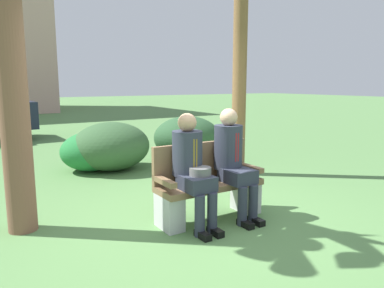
% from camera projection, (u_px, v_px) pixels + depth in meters
% --- Properties ---
extents(ground_plane, '(80.00, 80.00, 0.00)m').
position_uv_depth(ground_plane, '(205.00, 225.00, 4.18)').
color(ground_plane, '#527E45').
extents(park_bench, '(1.30, 0.44, 0.90)m').
position_uv_depth(park_bench, '(208.00, 186.00, 4.37)').
color(park_bench, brown).
rests_on(park_bench, ground).
extents(seated_man_left, '(0.34, 0.72, 1.28)m').
position_uv_depth(seated_man_left, '(192.00, 165.00, 4.05)').
color(seated_man_left, '#2D3342').
rests_on(seated_man_left, ground).
extents(seated_man_right, '(0.34, 0.72, 1.31)m').
position_uv_depth(seated_man_right, '(233.00, 157.00, 4.36)').
color(seated_man_right, '#2D3342').
rests_on(seated_man_right, ground).
extents(shrub_near_bench, '(1.16, 1.07, 0.73)m').
position_uv_depth(shrub_near_bench, '(93.00, 151.00, 6.77)').
color(shrub_near_bench, '#237336').
rests_on(shrub_near_bench, ground).
extents(shrub_mid_lawn, '(1.43, 1.31, 0.89)m').
position_uv_depth(shrub_mid_lawn, '(111.00, 146.00, 6.80)').
color(shrub_mid_lawn, '#335732').
rests_on(shrub_mid_lawn, ground).
extents(shrub_far_lawn, '(1.45, 1.33, 0.91)m').
position_uv_depth(shrub_far_lawn, '(187.00, 137.00, 7.85)').
color(shrub_far_lawn, '#2C5330').
rests_on(shrub_far_lawn, ground).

